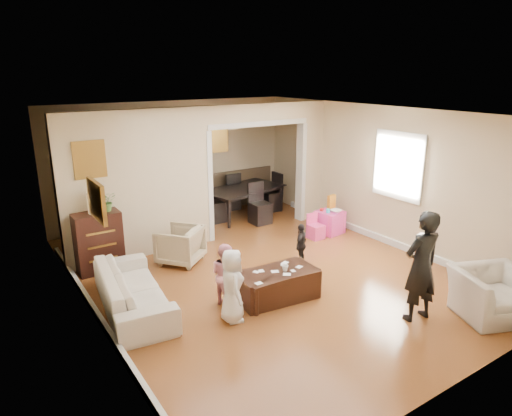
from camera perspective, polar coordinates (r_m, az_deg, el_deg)
floor at (r=7.64m, az=0.84°, el=-7.92°), size 7.00×7.00×0.00m
partition_left at (r=8.16m, az=-14.43°, el=2.85°), size 2.75×0.18×2.60m
partition_right at (r=10.05m, az=6.75°, el=5.87°), size 0.55×0.18×2.60m
partition_header at (r=9.07m, az=0.20°, el=11.97°), size 2.22×0.18×0.35m
window_pane at (r=8.68m, az=17.54°, el=5.11°), size 0.03×0.95×1.10m
framed_art_partition at (r=7.73m, az=-20.25°, el=5.75°), size 0.45×0.03×0.55m
framed_art_sofa_wall at (r=5.44m, az=-19.48°, el=0.89°), size 0.03×0.55×0.40m
framed_art_alcove at (r=10.55m, az=-4.82°, el=8.65°), size 0.45×0.03×0.55m
sofa at (r=6.62m, az=-15.27°, el=-9.88°), size 1.03×2.09×0.59m
armchair_back at (r=7.96m, az=-9.54°, el=-4.61°), size 0.98×0.98×0.64m
armchair_front at (r=7.01m, az=27.79°, el=-9.54°), size 1.24×1.17×0.64m
dresser at (r=7.91m, az=-19.23°, el=-4.07°), size 0.73×0.41×1.01m
table_lamp at (r=7.70m, az=-19.72°, el=0.70°), size 0.22×0.22×0.36m
potted_plant at (r=7.75m, az=-18.29°, el=0.78°), size 0.29×0.25×0.32m
coffee_table at (r=6.70m, az=2.68°, el=-9.65°), size 1.22×0.71×0.43m
coffee_cup at (r=6.60m, az=3.68°, el=-7.56°), size 0.11×0.11×0.09m
play_table at (r=9.41m, az=9.25°, el=-1.75°), size 0.55×0.55×0.46m
cereal_box at (r=9.45m, az=9.49°, el=0.73°), size 0.21×0.10×0.30m
cyan_cup at (r=9.23m, az=9.09°, el=-0.35°), size 0.08×0.08×0.08m
toy_block at (r=9.34m, az=8.29°, el=-0.20°), size 0.10×0.09×0.05m
play_bowl at (r=9.29m, az=10.06°, el=-0.38°), size 0.26×0.26×0.05m
dining_table at (r=10.35m, az=-1.49°, el=0.76°), size 2.04×1.41×0.65m
adult_person at (r=6.34m, az=20.10°, el=-6.92°), size 0.59×0.42×1.52m
child_kneel_a at (r=6.04m, az=-3.04°, el=-9.75°), size 0.45×0.56×1.01m
child_kneel_b at (r=6.48m, az=-3.93°, el=-8.31°), size 0.44×0.51×0.91m
child_toddler at (r=7.77m, az=5.70°, el=-4.60°), size 0.46×0.39×0.74m
craft_papers at (r=6.61m, az=2.76°, el=-7.93°), size 0.91×0.46×0.00m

